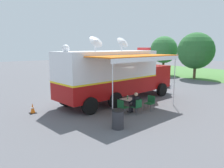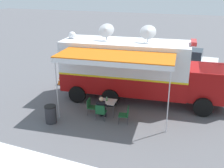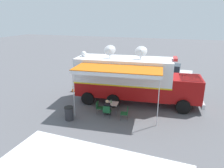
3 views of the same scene
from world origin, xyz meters
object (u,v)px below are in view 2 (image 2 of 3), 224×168
at_px(command_truck, 137,69).
at_px(folding_chair_at_table, 101,111).
at_px(folding_chair_spare_by_truck, 126,114).
at_px(water_bottle, 107,99).
at_px(trash_bin, 51,114).
at_px(seated_responder, 102,107).
at_px(folding_chair_beside_table, 91,105).
at_px(car_behind_truck, 189,60).
at_px(traffic_cone, 59,81).
at_px(folding_table, 108,102).

distance_m(command_truck, folding_chair_at_table, 3.59).
distance_m(command_truck, folding_chair_spare_by_truck, 3.30).
height_order(water_bottle, trash_bin, water_bottle).
bearing_deg(seated_responder, folding_chair_at_table, 5.05).
relative_size(command_truck, folding_chair_beside_table, 11.11).
distance_m(water_bottle, seated_responder, 0.67).
xyz_separation_m(water_bottle, folding_chair_spare_by_truck, (0.67, 1.24, -0.32)).
bearing_deg(water_bottle, trash_bin, -50.53).
distance_m(command_truck, folding_chair_beside_table, 3.52).
xyz_separation_m(folding_chair_spare_by_truck, car_behind_truck, (-9.77, 2.23, 0.37)).
bearing_deg(car_behind_truck, traffic_cone, -52.89).
height_order(water_bottle, car_behind_truck, car_behind_truck).
height_order(folding_chair_at_table, folding_chair_beside_table, same).
distance_m(folding_chair_spare_by_truck, car_behind_truck, 10.03).
height_order(folding_chair_spare_by_truck, car_behind_truck, car_behind_truck).
relative_size(folding_table, folding_chair_at_table, 1.00).
relative_size(water_bottle, folding_chair_at_table, 0.26).
xyz_separation_m(folding_chair_at_table, folding_chair_spare_by_truck, (-0.17, 1.25, 0.00)).
distance_m(folding_table, seated_responder, 0.62).
height_order(folding_chair_at_table, folding_chair_spare_by_truck, same).
distance_m(folding_table, car_behind_truck, 9.75).
height_order(folding_chair_spare_by_truck, seated_responder, seated_responder).
bearing_deg(trash_bin, folding_chair_at_table, 114.71).
height_order(command_truck, folding_table, command_truck).
bearing_deg(water_bottle, folding_chair_spare_by_truck, 61.68).
distance_m(command_truck, seated_responder, 3.38).
bearing_deg(folding_chair_beside_table, trash_bin, -45.46).
relative_size(water_bottle, seated_responder, 0.18).
bearing_deg(traffic_cone, folding_chair_at_table, 50.25).
bearing_deg(folding_chair_beside_table, water_bottle, 116.70).
xyz_separation_m(traffic_cone, car_behind_truck, (-6.11, 8.08, 0.60)).
bearing_deg(folding_chair_at_table, water_bottle, 178.87).
bearing_deg(trash_bin, folding_table, 127.88).
bearing_deg(command_truck, folding_chair_at_table, -18.35).
bearing_deg(folding_chair_spare_by_truck, water_bottle, -118.32).
bearing_deg(folding_chair_at_table, traffic_cone, -129.75).
bearing_deg(car_behind_truck, seated_responder, -19.72).
height_order(folding_table, traffic_cone, folding_table).
relative_size(command_truck, folding_chair_spare_by_truck, 11.11).
distance_m(folding_chair_beside_table, traffic_cone, 5.13).
height_order(command_truck, folding_chair_spare_by_truck, command_truck).
bearing_deg(folding_table, folding_chair_at_table, -7.52).
bearing_deg(folding_chair_spare_by_truck, folding_table, -118.87).
xyz_separation_m(folding_table, water_bottle, (-0.03, -0.09, 0.16)).
xyz_separation_m(folding_chair_at_table, car_behind_truck, (-9.94, 3.48, 0.37)).
bearing_deg(water_bottle, traffic_cone, -122.95).
height_order(water_bottle, folding_chair_at_table, water_bottle).
xyz_separation_m(folding_table, folding_chair_at_table, (0.80, -0.11, -0.16)).
bearing_deg(car_behind_truck, folding_chair_at_table, -19.29).
relative_size(folding_table, folding_chair_spare_by_truck, 1.00).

